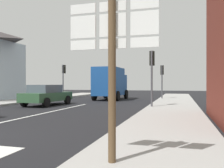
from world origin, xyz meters
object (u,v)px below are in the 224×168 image
object	(u,v)px
delivery_truck	(110,83)
route_sign_post	(112,59)
traffic_light_far_right	(162,74)
traffic_light_near_right	(152,66)
traffic_light_far_left	(64,74)
sedan_far	(47,95)

from	to	relation	value
delivery_truck	route_sign_post	world-z (taller)	route_sign_post
delivery_truck	traffic_light_far_right	distance (m)	5.08
route_sign_post	traffic_light_near_right	xyz separation A→B (m)	(-0.52, 10.99, 0.65)
route_sign_post	traffic_light_far_right	xyz separation A→B (m)	(-0.52, 19.66, 0.45)
traffic_light_far_left	sedan_far	bearing A→B (deg)	-70.88
delivery_truck	route_sign_post	bearing A→B (deg)	-73.71
route_sign_post	traffic_light_far_right	size ratio (longest dim) A/B	0.96
route_sign_post	traffic_light_near_right	world-z (taller)	traffic_light_near_right
delivery_truck	traffic_light_far_right	size ratio (longest dim) A/B	1.51
traffic_light_far_right	traffic_light_near_right	world-z (taller)	traffic_light_near_right
traffic_light_near_right	sedan_far	bearing A→B (deg)	179.17
sedan_far	route_sign_post	bearing A→B (deg)	-54.23
delivery_truck	traffic_light_far_left	size ratio (longest dim) A/B	1.41
sedan_far	route_sign_post	distance (m)	13.73
route_sign_post	traffic_light_far_left	distance (m)	22.08
sedan_far	route_sign_post	size ratio (longest dim) A/B	1.35
traffic_light_far_right	traffic_light_far_left	xyz separation A→B (m)	(-10.30, -0.42, 0.17)
route_sign_post	traffic_light_near_right	distance (m)	11.02
delivery_truck	traffic_light_far_left	xyz separation A→B (m)	(-5.50, 1.05, 0.98)
delivery_truck	route_sign_post	size ratio (longest dim) A/B	1.57
traffic_light_far_right	traffic_light_near_right	bearing A→B (deg)	-90.00
sedan_far	route_sign_post	xyz separation A→B (m)	(8.00, -11.10, 1.24)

